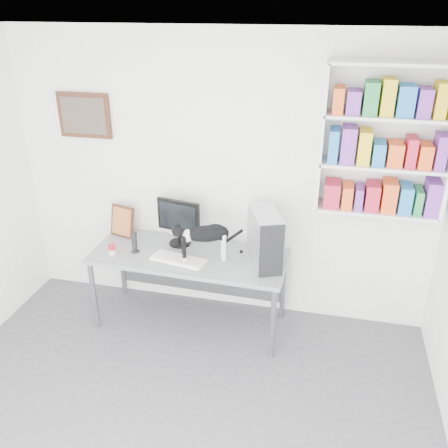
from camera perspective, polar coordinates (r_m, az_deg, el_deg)
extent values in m
cube|color=white|center=(2.29, -12.98, 20.11)|extent=(4.00, 4.00, 0.01)
cube|color=white|center=(4.45, -0.45, 5.27)|extent=(4.00, 0.01, 2.70)
cube|color=silver|center=(4.07, 18.83, 9.37)|extent=(1.03, 0.28, 1.24)
cube|color=#4A2517|center=(4.73, -16.46, 12.42)|extent=(0.52, 0.04, 0.42)
cube|color=gray|center=(4.58, -4.13, -7.81)|extent=(1.83, 0.76, 0.75)
cube|color=black|center=(4.48, -5.42, 0.23)|extent=(0.47, 0.29, 0.46)
cube|color=white|center=(4.28, -5.50, -4.27)|extent=(0.52, 0.27, 0.04)
cube|color=#ABAAAF|center=(4.15, 4.94, -1.70)|extent=(0.38, 0.54, 0.49)
cylinder|color=black|center=(4.46, -10.72, -2.12)|extent=(0.11, 0.11, 0.20)
cube|color=#4A2517|center=(4.76, -12.14, 0.41)|extent=(0.28, 0.17, 0.32)
cylinder|color=red|center=(4.49, -13.31, -3.00)|extent=(0.08, 0.08, 0.09)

